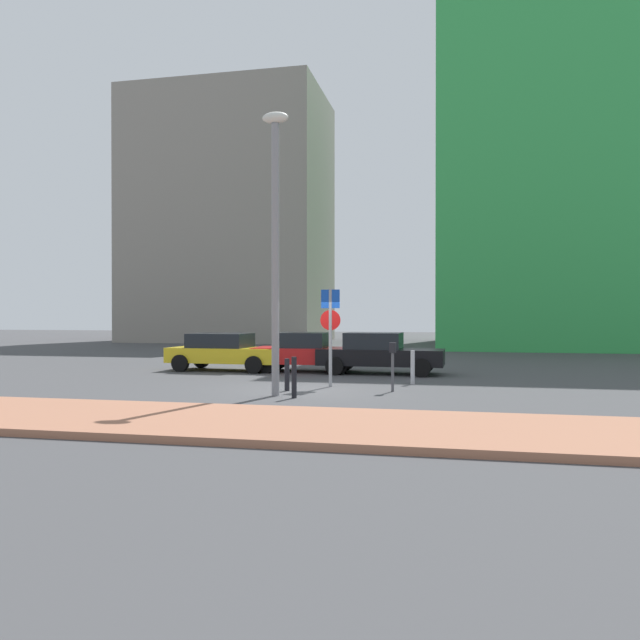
% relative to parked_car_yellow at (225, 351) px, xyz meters
% --- Properties ---
extents(ground_plane, '(120.00, 120.00, 0.00)m').
position_rel_parked_car_yellow_xyz_m(ground_plane, '(4.40, -5.46, -0.75)').
color(ground_plane, '#424244').
extents(sidewalk_brick, '(40.00, 3.69, 0.14)m').
position_rel_parked_car_yellow_xyz_m(sidewalk_brick, '(4.40, -11.18, -0.68)').
color(sidewalk_brick, '#9E664C').
rests_on(sidewalk_brick, ground).
extents(parked_car_yellow, '(4.35, 2.17, 1.42)m').
position_rel_parked_car_yellow_xyz_m(parked_car_yellow, '(0.00, 0.00, 0.00)').
color(parked_car_yellow, gold).
rests_on(parked_car_yellow, ground).
extents(parked_car_red, '(3.97, 2.08, 1.46)m').
position_rel_parked_car_yellow_xyz_m(parked_car_red, '(3.14, 0.22, 0.00)').
color(parked_car_red, red).
rests_on(parked_car_red, ground).
extents(parked_car_black, '(4.50, 2.03, 1.48)m').
position_rel_parked_car_yellow_xyz_m(parked_car_black, '(5.92, -0.10, 0.01)').
color(parked_car_black, black).
rests_on(parked_car_black, ground).
extents(parking_sign_post, '(0.60, 0.10, 2.90)m').
position_rel_parked_car_yellow_xyz_m(parking_sign_post, '(5.01, -4.40, 1.08)').
color(parking_sign_post, gray).
rests_on(parking_sign_post, ground).
extents(parking_meter, '(0.18, 0.14, 1.36)m').
position_rel_parked_car_yellow_xyz_m(parking_meter, '(6.92, -5.18, 0.14)').
color(parking_meter, '#4C4C51').
rests_on(parking_meter, ground).
extents(street_lamp, '(0.70, 0.36, 7.43)m').
position_rel_parked_car_yellow_xyz_m(street_lamp, '(4.01, -6.74, 3.60)').
color(street_lamp, gray).
rests_on(street_lamp, ground).
extents(traffic_bollard_near, '(0.13, 0.13, 1.03)m').
position_rel_parked_car_yellow_xyz_m(traffic_bollard_near, '(7.33, -3.12, -0.23)').
color(traffic_bollard_near, '#B7B7BC').
rests_on(traffic_bollard_near, ground).
extents(traffic_bollard_mid, '(0.13, 0.13, 1.05)m').
position_rel_parked_car_yellow_xyz_m(traffic_bollard_mid, '(4.60, -7.06, -0.22)').
color(traffic_bollard_mid, black).
rests_on(traffic_bollard_mid, ground).
extents(traffic_bollard_far, '(0.14, 0.14, 0.90)m').
position_rel_parked_car_yellow_xyz_m(traffic_bollard_far, '(4.02, -5.65, -0.30)').
color(traffic_bollard_far, black).
rests_on(traffic_bollard_far, ground).
extents(building_colorful_midrise, '(18.88, 17.36, 23.83)m').
position_rel_parked_car_yellow_xyz_m(building_colorful_midrise, '(16.89, 22.93, 11.17)').
color(building_colorful_midrise, green).
rests_on(building_colorful_midrise, ground).
extents(building_under_construction, '(15.25, 10.26, 19.76)m').
position_rel_parked_car_yellow_xyz_m(building_under_construction, '(-9.33, 25.60, 9.14)').
color(building_under_construction, gray).
rests_on(building_under_construction, ground).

